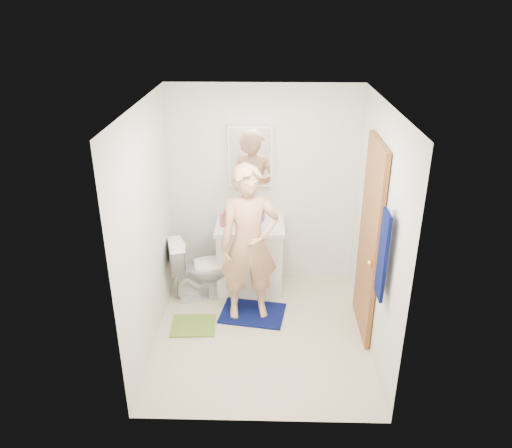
{
  "coord_description": "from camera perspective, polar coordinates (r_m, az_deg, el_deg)",
  "views": [
    {
      "loc": [
        0.05,
        -4.31,
        3.25
      ],
      "look_at": [
        -0.07,
        0.25,
        1.15
      ],
      "focal_mm": 35.0,
      "sensor_mm": 36.0,
      "label": 1
    }
  ],
  "objects": [
    {
      "name": "man",
      "position": [
        5.22,
        -0.79,
        -2.32
      ],
      "size": [
        0.69,
        0.51,
        1.72
      ],
      "primitive_type": "imported",
      "rotation": [
        0.0,
        0.0,
        0.17
      ],
      "color": "tan",
      "rests_on": "bath_mat"
    },
    {
      "name": "bath_mat",
      "position": [
        5.67,
        -0.39,
        -10.16
      ],
      "size": [
        0.77,
        0.6,
        0.02
      ],
      "primitive_type": "cube",
      "rotation": [
        0.0,
        0.0,
        -0.16
      ],
      "color": "#070F4A",
      "rests_on": "floor"
    },
    {
      "name": "wall_right",
      "position": [
        4.89,
        13.82,
        -0.88
      ],
      "size": [
        0.02,
        2.4,
        2.4
      ],
      "primitive_type": "cube",
      "color": "silver",
      "rests_on": "ground"
    },
    {
      "name": "green_rug",
      "position": [
        5.53,
        -7.16,
        -11.44
      ],
      "size": [
        0.49,
        0.42,
        0.02
      ],
      "primitive_type": "cube",
      "rotation": [
        0.0,
        0.0,
        0.05
      ],
      "color": "olive",
      "rests_on": "floor"
    },
    {
      "name": "towel_hook",
      "position": [
        4.19,
        15.42,
        1.56
      ],
      "size": [
        0.06,
        0.02,
        0.02
      ],
      "primitive_type": "cylinder",
      "rotation": [
        0.0,
        1.57,
        0.0
      ],
      "color": "silver",
      "rests_on": "wall_right"
    },
    {
      "name": "door_knob",
      "position": [
        4.84,
        12.92,
        -4.41
      ],
      "size": [
        0.07,
        0.07,
        0.07
      ],
      "primitive_type": "sphere",
      "color": "gold",
      "rests_on": "door"
    },
    {
      "name": "medicine_cabinet",
      "position": [
        5.7,
        -0.63,
        7.84
      ],
      "size": [
        0.5,
        0.12,
        0.7
      ],
      "primitive_type": "cube",
      "color": "white",
      "rests_on": "wall_back"
    },
    {
      "name": "toilet",
      "position": [
        5.84,
        -6.2,
        -5.01
      ],
      "size": [
        0.81,
        0.59,
        0.74
      ],
      "primitive_type": "imported",
      "rotation": [
        0.0,
        0.0,
        1.84
      ],
      "color": "white",
      "rests_on": "floor"
    },
    {
      "name": "door",
      "position": [
        5.09,
        12.8,
        -1.93
      ],
      "size": [
        0.05,
        0.8,
        2.05
      ],
      "primitive_type": "cube",
      "color": "#9D5E2B",
      "rests_on": "ground"
    },
    {
      "name": "countertop",
      "position": [
        5.77,
        -0.67,
        -0.2
      ],
      "size": [
        0.79,
        0.59,
        0.05
      ],
      "primitive_type": "cube",
      "color": "white",
      "rests_on": "vanity_cabinet"
    },
    {
      "name": "sink_basin",
      "position": [
        5.76,
        -0.67,
        -0.07
      ],
      "size": [
        0.4,
        0.4,
        0.03
      ],
      "primitive_type": "cylinder",
      "color": "white",
      "rests_on": "countertop"
    },
    {
      "name": "towel",
      "position": [
        4.36,
        14.29,
        -3.51
      ],
      "size": [
        0.03,
        0.24,
        0.8
      ],
      "primitive_type": "cube",
      "color": "#070F4A",
      "rests_on": "wall_right"
    },
    {
      "name": "ceiling",
      "position": [
        4.4,
        0.79,
        13.63
      ],
      "size": [
        2.2,
        2.4,
        0.02
      ],
      "primitive_type": "cube",
      "color": "white",
      "rests_on": "ground"
    },
    {
      "name": "wall_front",
      "position": [
        3.72,
        0.43,
        -8.79
      ],
      "size": [
        2.2,
        0.02,
        2.4
      ],
      "primitive_type": "cube",
      "color": "silver",
      "rests_on": "ground"
    },
    {
      "name": "vanity_cabinet",
      "position": [
        5.96,
        -0.65,
        -3.91
      ],
      "size": [
        0.75,
        0.55,
        0.8
      ],
      "primitive_type": "cube",
      "color": "white",
      "rests_on": "floor"
    },
    {
      "name": "wall_back",
      "position": [
        5.89,
        0.88,
        4.3
      ],
      "size": [
        2.2,
        0.02,
        2.4
      ],
      "primitive_type": "cube",
      "color": "silver",
      "rests_on": "ground"
    },
    {
      "name": "mirror_panel",
      "position": [
        5.64,
        -0.65,
        7.66
      ],
      "size": [
        0.46,
        0.01,
        0.66
      ],
      "primitive_type": "cube",
      "color": "white",
      "rests_on": "wall_back"
    },
    {
      "name": "wall_left",
      "position": [
        4.92,
        -12.34,
        -0.6
      ],
      "size": [
        0.02,
        2.4,
        2.4
      ],
      "primitive_type": "cube",
      "color": "silver",
      "rests_on": "ground"
    },
    {
      "name": "floor",
      "position": [
        5.41,
        0.64,
        -12.41
      ],
      "size": [
        2.2,
        2.4,
        0.02
      ],
      "primitive_type": "cube",
      "color": "beige",
      "rests_on": "ground"
    },
    {
      "name": "toothbrush_cup",
      "position": [
        5.79,
        0.37,
        0.75
      ],
      "size": [
        0.15,
        0.15,
        0.1
      ],
      "primitive_type": "imported",
      "rotation": [
        0.0,
        0.0,
        -0.16
      ],
      "color": "#824393",
      "rests_on": "countertop"
    },
    {
      "name": "soap_dispenser",
      "position": [
        5.68,
        -3.61,
        0.72
      ],
      "size": [
        0.12,
        0.12,
        0.2
      ],
      "primitive_type": "imported",
      "rotation": [
        0.0,
        0.0,
        0.35
      ],
      "color": "#AC5051",
      "rests_on": "countertop"
    },
    {
      "name": "faucet",
      "position": [
        5.9,
        -0.61,
        1.28
      ],
      "size": [
        0.03,
        0.03,
        0.12
      ],
      "primitive_type": "cylinder",
      "color": "silver",
      "rests_on": "countertop"
    }
  ]
}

